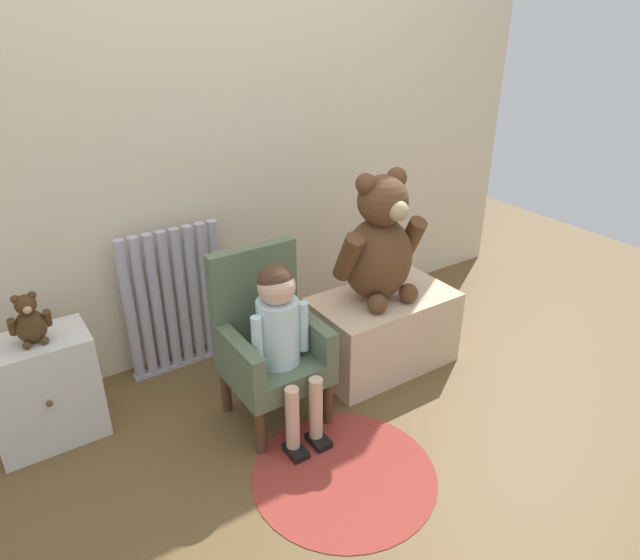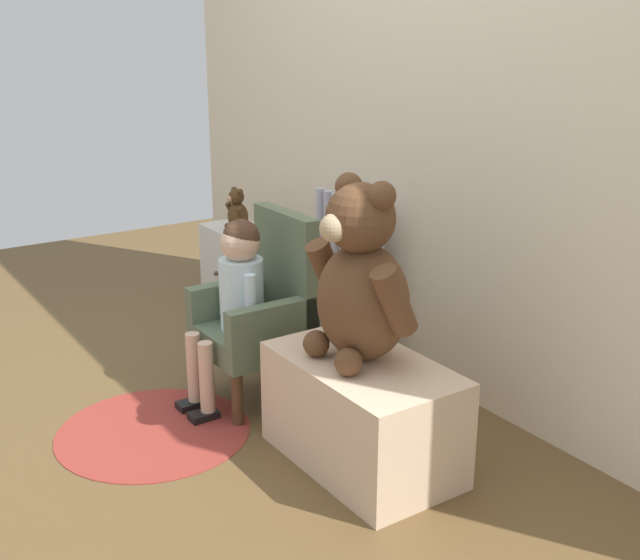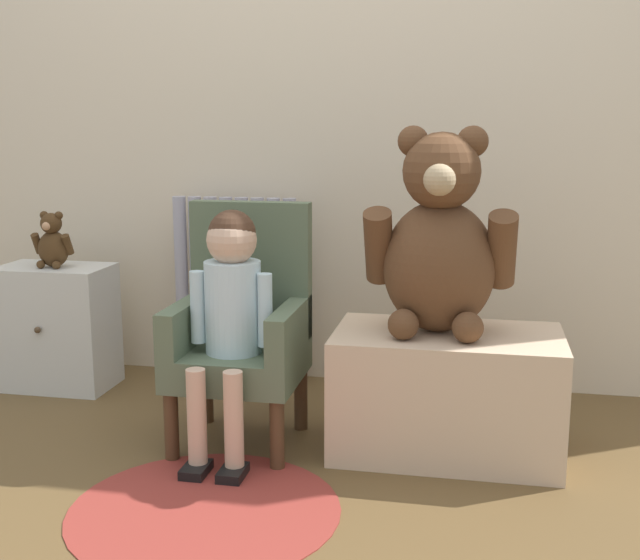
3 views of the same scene
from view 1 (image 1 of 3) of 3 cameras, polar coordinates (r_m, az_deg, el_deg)
ground_plane at (r=2.39m, az=4.24°, el=-17.37°), size 6.00×6.00×0.00m
back_wall at (r=2.75m, az=-10.17°, el=16.59°), size 3.80×0.05×2.40m
radiator at (r=2.79m, az=-14.24°, el=-2.06°), size 0.50×0.05×0.72m
small_dresser at (r=2.59m, az=-25.89°, el=-9.88°), size 0.41×0.28×0.47m
child_armchair at (r=2.41m, az=-5.20°, el=-6.09°), size 0.39×0.38×0.75m
child_figure at (r=2.26m, az=-3.92°, el=-4.67°), size 0.25×0.35×0.74m
low_bench at (r=2.82m, az=6.24°, el=-5.01°), size 0.68×0.40×0.38m
large_teddy_bear at (r=2.60m, az=5.98°, el=3.50°), size 0.45×0.31×0.61m
small_teddy_bear at (r=2.41m, az=-27.03°, el=-3.69°), size 0.15×0.11×0.21m
floor_rug at (r=2.32m, az=2.41°, el=-18.85°), size 0.71×0.71×0.01m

